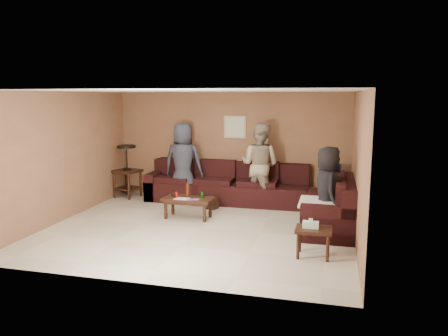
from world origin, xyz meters
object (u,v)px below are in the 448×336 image
at_px(sectional_sofa, 257,195).
at_px(end_table_left, 127,170).
at_px(waste_bin, 212,203).
at_px(side_table_right, 313,232).
at_px(coffee_table, 188,201).
at_px(person_right, 328,190).
at_px(person_middle, 260,165).
at_px(person_left, 183,162).

height_order(sectional_sofa, end_table_left, end_table_left).
height_order(end_table_left, waste_bin, end_table_left).
xyz_separation_m(end_table_left, side_table_right, (4.53, -2.94, -0.27)).
xyz_separation_m(coffee_table, end_table_left, (-2.00, 1.39, 0.30)).
distance_m(coffee_table, person_right, 2.75).
bearing_deg(person_middle, coffee_table, 63.61).
bearing_deg(person_right, waste_bin, 53.89).
bearing_deg(waste_bin, person_right, -24.15).
distance_m(end_table_left, person_left, 1.48).
height_order(person_middle, person_right, person_middle).
xyz_separation_m(end_table_left, person_right, (4.70, -1.67, 0.12)).
bearing_deg(waste_bin, side_table_right, -46.23).
relative_size(waste_bin, person_left, 0.15).
height_order(coffee_table, side_table_right, coffee_table).
distance_m(sectional_sofa, side_table_right, 2.79).
bearing_deg(coffee_table, person_middle, 47.69).
distance_m(side_table_right, waste_bin, 3.28).
bearing_deg(person_middle, end_table_left, 14.90).
relative_size(sectional_sofa, person_right, 3.00).
bearing_deg(coffee_table, person_left, 112.76).
relative_size(coffee_table, side_table_right, 1.71).
height_order(sectional_sofa, person_right, person_right).
relative_size(coffee_table, end_table_left, 0.80).
height_order(side_table_right, person_middle, person_middle).
bearing_deg(person_left, waste_bin, 147.73).
bearing_deg(person_right, person_middle, 30.67).
xyz_separation_m(end_table_left, waste_bin, (2.26, -0.58, -0.52)).
bearing_deg(waste_bin, person_middle, 28.56).
bearing_deg(person_middle, person_right, 148.55).
xyz_separation_m(sectional_sofa, end_table_left, (-3.24, 0.46, 0.33)).
height_order(waste_bin, person_right, person_right).
bearing_deg(person_middle, person_left, 16.91).
height_order(side_table_right, person_left, person_left).
bearing_deg(waste_bin, end_table_left, 165.70).
xyz_separation_m(coffee_table, waste_bin, (0.26, 0.82, -0.22)).
bearing_deg(side_table_right, person_middle, 114.42).
bearing_deg(end_table_left, person_right, -19.56).
xyz_separation_m(person_left, person_middle, (1.76, 0.03, 0.01)).
bearing_deg(end_table_left, person_left, -3.46).
height_order(coffee_table, person_left, person_left).
bearing_deg(person_left, end_table_left, -4.51).
height_order(end_table_left, person_middle, person_middle).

